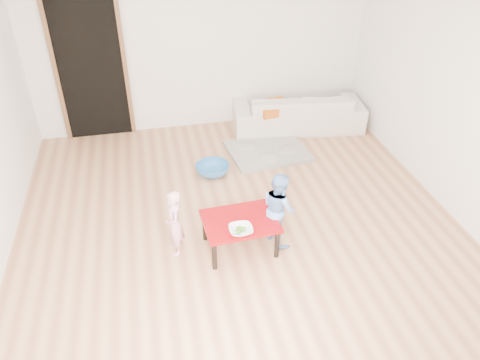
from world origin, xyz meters
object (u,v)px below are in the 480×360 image
object	(u,v)px
child_blue	(279,208)
child_pink	(174,223)
sofa	(298,111)
red_table	(240,234)
basin	(213,169)
bowl	(241,230)

from	to	relation	value
child_blue	child_pink	bearing A→B (deg)	74.93
sofa	red_table	xyz separation A→B (m)	(-1.49, -2.59, -0.10)
child_pink	basin	xyz separation A→B (m)	(0.63, 1.44, -0.31)
red_table	child_pink	distance (m)	0.71
bowl	child_blue	world-z (taller)	child_blue
red_table	child_blue	size ratio (longest dim) A/B	0.90
red_table	child_pink	size ratio (longest dim) A/B	1.01
basin	bowl	bearing A→B (deg)	-89.67
basin	red_table	bearing A→B (deg)	-88.30
bowl	red_table	bearing A→B (deg)	80.17
child_pink	child_blue	bearing A→B (deg)	82.47
bowl	child_pink	distance (m)	0.70
basin	sofa	bearing A→B (deg)	34.71
child_pink	red_table	bearing A→B (deg)	76.92
red_table	child_blue	bearing A→B (deg)	6.73
bowl	child_blue	xyz separation A→B (m)	(0.47, 0.25, 0.01)
bowl	basin	bearing A→B (deg)	90.33
sofa	bowl	xyz separation A→B (m)	(-1.52, -2.79, 0.12)
red_table	child_blue	xyz separation A→B (m)	(0.43, 0.05, 0.23)
red_table	bowl	size ratio (longest dim) A/B	3.18
basin	child_pink	bearing A→B (deg)	-113.66
sofa	red_table	world-z (taller)	sofa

